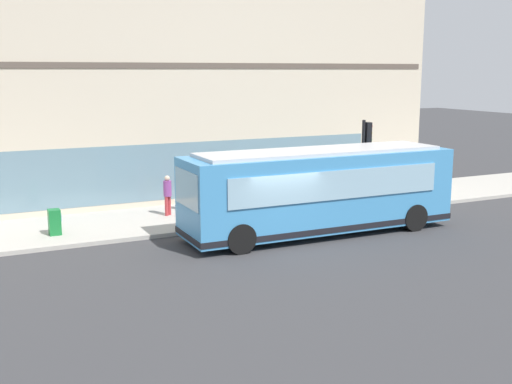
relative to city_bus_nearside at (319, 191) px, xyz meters
The scene contains 11 objects.
ground 2.68m from the city_bus_nearside, 110.00° to the left, with size 120.00×120.00×0.00m, color #38383A.
sidewalk_curb 4.85m from the city_bus_nearside, 26.42° to the left, with size 4.58×40.00×0.15m, color #B2ADA3.
building_corner 11.79m from the city_bus_nearside, 10.66° to the left, with size 9.06×23.76×10.94m.
city_bus_nearside is the anchor object (origin of this frame).
traffic_light_near_corner 4.56m from the city_bus_nearside, 56.83° to the right, with size 0.32×0.49×3.68m.
fire_hydrant 4.82m from the city_bus_nearside, 47.71° to the left, with size 0.35×0.35×0.74m.
pedestrian_near_hydrant 6.22m from the city_bus_nearside, 42.65° to the left, with size 0.32×0.32×1.60m.
pedestrian_near_building_entrance 4.59m from the city_bus_nearside, 19.90° to the left, with size 0.32×0.32×1.66m.
pedestrian_by_light_pole 7.25m from the city_bus_nearside, 43.71° to the right, with size 0.32×0.32×1.60m.
pedestrian_walking_along_curb 5.78m from the city_bus_nearside, 33.44° to the left, with size 0.32×0.32×1.80m.
newspaper_vending_box 9.40m from the city_bus_nearside, 68.79° to the left, with size 0.44×0.42×0.90m.
Camera 1 is at (-18.31, 9.60, 5.82)m, focal length 44.32 mm.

